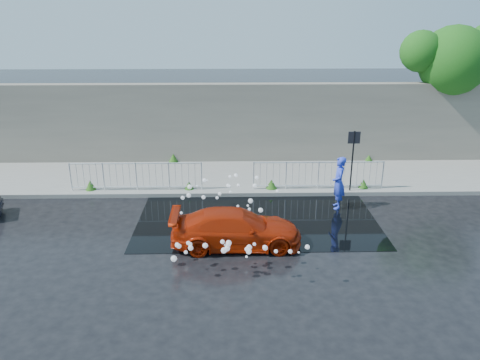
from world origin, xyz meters
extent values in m
plane|color=black|center=(0.00, 0.00, 0.00)|extent=(90.00, 90.00, 0.00)
cube|color=gray|center=(0.00, 5.00, 0.07)|extent=(30.00, 4.00, 0.15)
cube|color=gray|center=(0.00, 3.00, 0.08)|extent=(30.00, 0.25, 0.16)
cube|color=#686258|center=(0.00, 7.20, 1.90)|extent=(30.00, 0.60, 3.50)
cube|color=black|center=(0.50, 1.00, 0.01)|extent=(8.00, 5.00, 0.01)
cylinder|color=black|center=(4.20, 3.10, 1.25)|extent=(0.06, 0.06, 2.50)
cube|color=black|center=(4.20, 3.10, 2.25)|extent=(0.45, 0.04, 0.45)
cylinder|color=#332114|center=(10.00, 8.20, 2.50)|extent=(0.36, 0.36, 5.00)
sphere|color=#154610|center=(9.50, 7.40, 4.60)|extent=(3.08, 3.08, 3.08)
sphere|color=#154610|center=(8.00, 7.40, 5.00)|extent=(1.83, 1.83, 1.83)
cylinder|color=silver|center=(-6.50, 3.35, 0.70)|extent=(0.05, 0.05, 1.10)
cylinder|color=silver|center=(-1.50, 3.35, 0.70)|extent=(0.05, 0.05, 1.10)
cylinder|color=silver|center=(-4.00, 3.35, 1.22)|extent=(5.00, 0.04, 0.04)
cylinder|color=silver|center=(-4.00, 3.35, 0.27)|extent=(5.00, 0.04, 0.04)
cylinder|color=silver|center=(0.50, 3.35, 0.70)|extent=(0.05, 0.05, 1.10)
cylinder|color=silver|center=(5.50, 3.35, 0.70)|extent=(0.05, 0.05, 1.10)
cylinder|color=silver|center=(3.00, 3.35, 1.22)|extent=(5.00, 0.04, 0.04)
cylinder|color=silver|center=(3.00, 3.35, 0.27)|extent=(5.00, 0.04, 0.04)
cone|color=#1E4A13|center=(-5.80, 3.40, 0.34)|extent=(0.40, 0.40, 0.38)
cone|color=#1E4A13|center=(-2.00, 3.40, 0.31)|extent=(0.36, 0.36, 0.32)
cone|color=#1E4A13|center=(1.20, 3.40, 0.33)|extent=(0.44, 0.44, 0.36)
cone|color=#1E4A13|center=(4.80, 3.40, 0.32)|extent=(0.38, 0.38, 0.34)
cone|color=#1E4A13|center=(-3.00, 6.90, 0.34)|extent=(0.42, 0.42, 0.38)
cone|color=#1E4A13|center=(6.00, 6.90, 0.28)|extent=(0.34, 0.34, 0.27)
sphere|color=white|center=(-0.85, 1.02, 0.73)|extent=(0.10, 0.10, 0.10)
sphere|color=white|center=(-0.67, 0.18, 0.26)|extent=(0.11, 0.11, 0.11)
sphere|color=white|center=(-0.20, 2.22, 1.08)|extent=(0.08, 0.08, 0.08)
sphere|color=white|center=(0.59, 0.52, 0.48)|extent=(0.16, 0.16, 0.16)
sphere|color=white|center=(-0.48, 1.83, 0.87)|extent=(0.13, 0.13, 0.13)
sphere|color=white|center=(0.45, 1.57, 0.95)|extent=(0.16, 0.16, 0.16)
sphere|color=white|center=(-0.11, 1.83, 0.87)|extent=(0.12, 0.12, 0.12)
sphere|color=white|center=(-2.01, 1.05, 0.73)|extent=(0.14, 0.14, 0.14)
sphere|color=white|center=(-0.37, 0.21, 0.47)|extent=(0.18, 0.18, 0.18)
sphere|color=white|center=(-1.31, 1.96, 1.02)|extent=(0.16, 0.16, 0.16)
sphere|color=white|center=(1.23, 1.43, 0.79)|extent=(0.11, 0.11, 0.11)
sphere|color=white|center=(-0.40, 1.17, 0.88)|extent=(0.09, 0.09, 0.09)
sphere|color=white|center=(-1.99, 0.28, 0.51)|extent=(0.09, 0.09, 0.09)
sphere|color=white|center=(0.23, 0.53, 0.52)|extent=(0.10, 0.10, 0.10)
sphere|color=white|center=(0.87, -0.19, 0.22)|extent=(0.15, 0.15, 0.15)
sphere|color=white|center=(0.27, 0.77, 0.71)|extent=(0.16, 0.16, 0.16)
sphere|color=white|center=(-0.20, 2.30, 1.08)|extent=(0.15, 0.15, 0.15)
sphere|color=white|center=(-1.22, 2.07, 0.97)|extent=(0.08, 0.08, 0.08)
sphere|color=white|center=(-1.64, -0.25, 0.22)|extent=(0.08, 0.08, 0.08)
sphere|color=white|center=(-1.81, 1.09, 0.80)|extent=(0.15, 0.15, 0.15)
sphere|color=white|center=(-1.53, -0.07, 0.18)|extent=(0.11, 0.11, 0.11)
sphere|color=white|center=(0.54, 2.02, 1.08)|extent=(0.15, 0.15, 0.15)
sphere|color=white|center=(-0.21, 0.23, 0.40)|extent=(0.09, 0.09, 0.09)
sphere|color=white|center=(-1.78, 1.43, 1.01)|extent=(0.10, 0.10, 0.10)
sphere|color=white|center=(-1.46, -0.29, 0.13)|extent=(0.08, 0.08, 0.08)
sphere|color=white|center=(-0.15, 0.54, 0.63)|extent=(0.09, 0.09, 0.09)
sphere|color=white|center=(-1.93, -0.18, 0.15)|extent=(0.12, 0.12, 0.12)
sphere|color=white|center=(-0.13, 0.29, 0.42)|extent=(0.13, 0.13, 0.13)
sphere|color=white|center=(-0.76, 1.34, 0.75)|extent=(0.12, 0.12, 0.12)
sphere|color=white|center=(0.18, 0.60, 0.61)|extent=(0.08, 0.08, 0.08)
sphere|color=white|center=(0.93, 0.05, 0.28)|extent=(0.09, 0.09, 0.09)
sphere|color=white|center=(-0.04, 0.44, 0.46)|extent=(0.08, 0.08, 0.08)
sphere|color=white|center=(-1.81, 1.60, 0.91)|extent=(0.17, 0.17, 0.17)
sphere|color=white|center=(-1.56, 1.66, 0.93)|extent=(0.07, 0.07, 0.07)
sphere|color=white|center=(-1.31, 1.11, 0.72)|extent=(0.14, 0.14, 0.14)
sphere|color=white|center=(-0.43, 1.78, 0.86)|extent=(0.09, 0.09, 0.09)
sphere|color=white|center=(1.27, -0.14, 0.27)|extent=(0.06, 0.06, 0.06)
sphere|color=white|center=(-0.41, 2.14, 1.09)|extent=(0.11, 0.11, 0.11)
sphere|color=white|center=(-0.17, -0.07, 0.22)|extent=(0.13, 0.13, 0.13)
sphere|color=white|center=(1.43, -2.50, 0.56)|extent=(0.06, 0.06, 0.06)
sphere|color=white|center=(1.52, -3.23, 1.11)|extent=(0.12, 0.12, 0.12)
sphere|color=white|center=(-1.07, -2.50, 0.79)|extent=(0.15, 0.15, 0.15)
sphere|color=white|center=(-1.72, -2.85, 0.97)|extent=(0.12, 0.12, 0.12)
sphere|color=white|center=(-0.55, -2.39, 0.74)|extent=(0.06, 0.06, 0.06)
sphere|color=white|center=(0.04, -2.45, 0.64)|extent=(0.13, 0.13, 0.13)
sphere|color=white|center=(-0.61, -2.45, 0.87)|extent=(0.12, 0.12, 0.12)
sphere|color=white|center=(-0.45, -2.84, 1.04)|extent=(0.15, 0.15, 0.15)
sphere|color=white|center=(0.04, -2.15, 0.25)|extent=(0.08, 0.08, 0.08)
sphere|color=white|center=(-1.50, -2.22, 0.69)|extent=(0.12, 0.12, 0.12)
sphere|color=white|center=(-1.66, -1.90, 0.27)|extent=(0.11, 0.11, 0.11)
sphere|color=white|center=(0.21, -2.98, 1.07)|extent=(0.09, 0.09, 0.09)
sphere|color=white|center=(0.74, -3.23, 1.00)|extent=(0.10, 0.10, 0.10)
sphere|color=white|center=(1.25, -2.17, 0.41)|extent=(0.12, 0.12, 0.12)
sphere|color=white|center=(0.11, -2.19, 0.56)|extent=(0.15, 0.15, 0.15)
sphere|color=white|center=(-0.49, -2.70, 0.81)|extent=(0.15, 0.15, 0.15)
sphere|color=white|center=(-1.76, -2.90, 1.03)|extent=(0.11, 0.11, 0.11)
sphere|color=white|center=(0.48, -2.94, 0.96)|extent=(0.12, 0.12, 0.12)
sphere|color=white|center=(-0.57, -2.90, 0.86)|extent=(0.16, 0.16, 0.16)
sphere|color=white|center=(0.53, -2.43, 0.66)|extent=(0.14, 0.14, 0.14)
sphere|color=white|center=(-1.48, -2.28, 0.61)|extent=(0.15, 0.15, 0.15)
sphere|color=white|center=(-1.97, -2.15, 0.21)|extent=(0.18, 0.18, 0.18)
sphere|color=white|center=(0.10, -2.30, 0.49)|extent=(0.16, 0.16, 0.16)
sphere|color=white|center=(-0.45, -2.75, 0.94)|extent=(0.12, 0.12, 0.12)
sphere|color=white|center=(-1.51, -2.59, 0.92)|extent=(0.11, 0.11, 0.11)
sphere|color=white|center=(-1.84, -2.51, 0.79)|extent=(0.07, 0.07, 0.07)
imported|color=#A92006|center=(-0.23, -1.02, 0.56)|extent=(3.89, 1.62, 1.12)
imported|color=blue|center=(3.43, 1.80, 0.95)|extent=(0.52, 0.73, 1.89)
camera|label=1|loc=(-0.38, -13.60, 6.65)|focal=35.00mm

